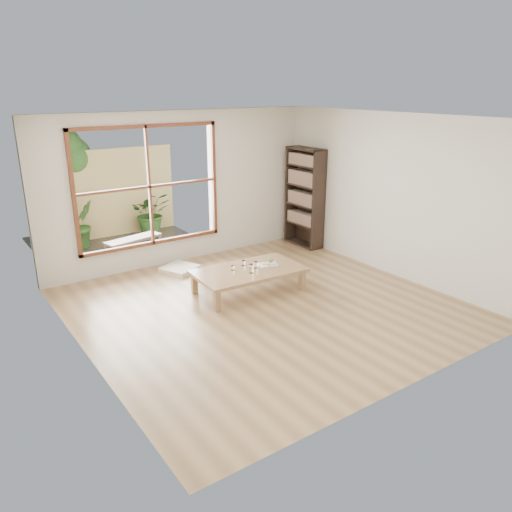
{
  "coord_description": "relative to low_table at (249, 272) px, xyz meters",
  "views": [
    {
      "loc": [
        -3.81,
        -5.28,
        3.0
      ],
      "look_at": [
        0.24,
        0.54,
        0.55
      ],
      "focal_mm": 35.0,
      "sensor_mm": 36.0,
      "label": 1
    }
  ],
  "objects": [
    {
      "name": "glass_short",
      "position": [
        0.03,
        0.19,
        0.08
      ],
      "size": [
        0.06,
        0.06,
        0.08
      ],
      "primitive_type": "cylinder",
      "color": "silver",
      "rests_on": "low_table"
    },
    {
      "name": "shrub_right",
      "position": [
        0.06,
        3.71,
        0.15
      ],
      "size": [
        0.95,
        0.87,
        0.88
      ],
      "primitive_type": "imported",
      "rotation": [
        0.0,
        0.0,
        -0.27
      ],
      "color": "#2D551F",
      "rests_on": "deck"
    },
    {
      "name": "garden_bench",
      "position": [
        -0.81,
        2.54,
        -0.01
      ],
      "size": [
        1.1,
        0.53,
        0.33
      ],
      "rotation": [
        0.0,
        0.0,
        0.22
      ],
      "color": "black",
      "rests_on": "deck"
    },
    {
      "name": "glass_small",
      "position": [
        -0.21,
        0.11,
        0.08
      ],
      "size": [
        0.06,
        0.06,
        0.07
      ],
      "primitive_type": "cylinder",
      "color": "silver",
      "rests_on": "low_table"
    },
    {
      "name": "floor_cushion",
      "position": [
        -0.46,
        1.4,
        -0.27
      ],
      "size": [
        0.69,
        0.69,
        0.08
      ],
      "primitive_type": "cube",
      "rotation": [
        0.0,
        0.0,
        0.4
      ],
      "color": "silver",
      "rests_on": "ground"
    },
    {
      "name": "glass_mid",
      "position": [
        0.13,
        -0.0,
        0.09
      ],
      "size": [
        0.07,
        0.07,
        0.1
      ],
      "primitive_type": "cylinder",
      "color": "silver",
      "rests_on": "low_table"
    },
    {
      "name": "bamboo_fence",
      "position": [
        -0.72,
        4.0,
        0.59
      ],
      "size": [
        2.8,
        0.06,
        1.8
      ],
      "primitive_type": "cube",
      "color": "tan",
      "rests_on": "ground"
    },
    {
      "name": "garden_tree",
      "position": [
        -1.4,
        4.3,
        1.31
      ],
      "size": [
        1.04,
        0.85,
        2.22
      ],
      "color": "#4C3D2D",
      "rests_on": "ground"
    },
    {
      "name": "glass_tall",
      "position": [
        -0.04,
        -0.14,
        0.11
      ],
      "size": [
        0.07,
        0.07,
        0.13
      ],
      "primitive_type": "cylinder",
      "color": "silver",
      "rests_on": "low_table"
    },
    {
      "name": "food_tray",
      "position": [
        0.37,
        -0.01,
        0.06
      ],
      "size": [
        0.32,
        0.26,
        0.09
      ],
      "rotation": [
        0.0,
        0.0,
        -0.28
      ],
      "color": "white",
      "rests_on": "low_table"
    },
    {
      "name": "low_table",
      "position": [
        0.0,
        0.0,
        0.0
      ],
      "size": [
        1.67,
        1.01,
        0.35
      ],
      "rotation": [
        0.0,
        0.0,
        -0.06
      ],
      "color": "#967849",
      "rests_on": "ground"
    },
    {
      "name": "deck",
      "position": [
        -0.72,
        3.0,
        -0.31
      ],
      "size": [
        2.8,
        2.0,
        0.05
      ],
      "primitive_type": "cube",
      "color": "#312B23",
      "rests_on": "ground"
    },
    {
      "name": "shrub_left",
      "position": [
        -1.4,
        3.59,
        0.16
      ],
      "size": [
        0.61,
        0.55,
        0.9
      ],
      "primitive_type": "imported",
      "rotation": [
        0.0,
        0.0,
        0.37
      ],
      "color": "#2D551F",
      "rests_on": "deck"
    },
    {
      "name": "bookshelf",
      "position": [
        2.21,
        1.34,
        0.63
      ],
      "size": [
        0.3,
        0.85,
        1.88
      ],
      "primitive_type": "cube",
      "color": "black",
      "rests_on": "ground"
    },
    {
      "name": "ground",
      "position": [
        -0.12,
        -0.56,
        -0.31
      ],
      "size": [
        5.0,
        5.0,
        0.0
      ],
      "primitive_type": "plane",
      "color": "#A88454",
      "rests_on": "ground"
    }
  ]
}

